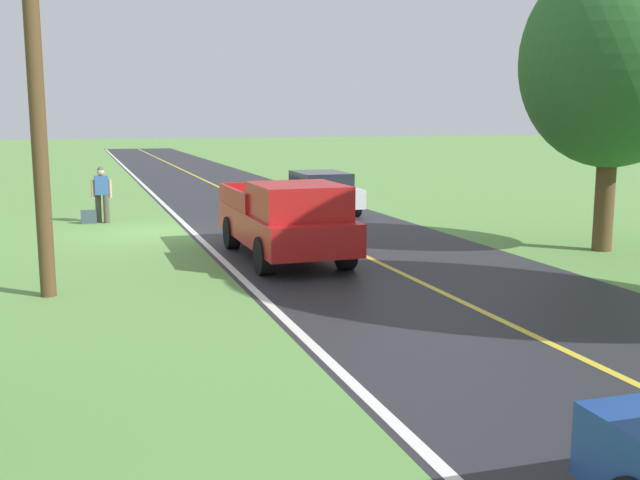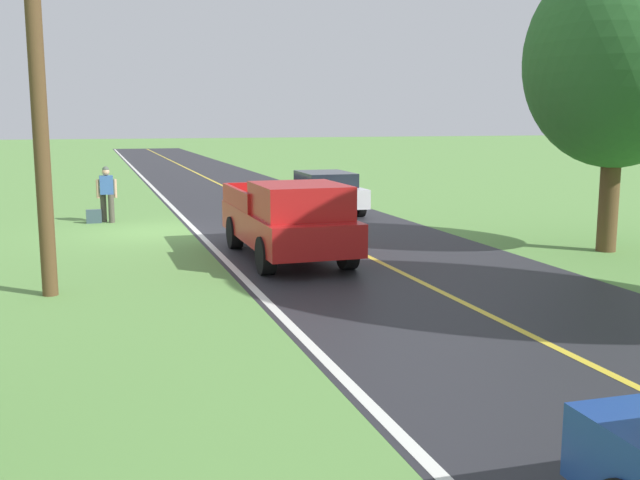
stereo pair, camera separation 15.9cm
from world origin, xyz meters
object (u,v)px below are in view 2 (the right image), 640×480
Objects in this scene: sedan_near_oncoming at (324,191)px; hitchhiker_walking at (107,191)px; tree_far_side_near at (618,62)px; suitcase_carried at (94,216)px; pickup_truck_passing at (289,218)px; utility_pole_roadside at (36,60)px.

hitchhiker_walking is at bearing 1.59° from sedan_near_oncoming.
tree_far_side_near reaches higher than sedan_near_oncoming.
suitcase_carried is at bearing 12.42° from hitchhiker_walking.
sedan_near_oncoming is at bearing -64.93° from tree_far_side_near.
tree_far_side_near is at bearing 170.51° from pickup_truck_passing.
sedan_near_oncoming is at bearing 90.63° from suitcase_carried.
utility_pole_roadside is (5.11, 1.99, 3.26)m from pickup_truck_passing.
utility_pole_roadside is (8.50, 9.88, 3.47)m from sedan_near_oncoming.
suitcase_carried is 7.63m from sedan_near_oncoming.
suitcase_carried is 8.72m from pickup_truck_passing.
tree_far_side_near reaches higher than hitchhiker_walking.
sedan_near_oncoming is at bearing -130.69° from utility_pole_roadside.
utility_pole_roadside reaches higher than tree_far_side_near.
tree_far_side_near is (-11.90, 8.89, 4.32)m from suitcase_carried.
pickup_truck_passing is 1.22× the size of sedan_near_oncoming.
tree_far_side_near is 0.84× the size of utility_pole_roadside.
hitchhiker_walking is 0.88m from suitcase_carried.
hitchhiker_walking reaches higher than suitcase_carried.
hitchhiker_walking is 8.58m from pickup_truck_passing.
tree_far_side_near reaches higher than suitcase_carried.
sedan_near_oncoming is 13.49m from utility_pole_roadside.
suitcase_carried is at bearing -61.00° from pickup_truck_passing.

